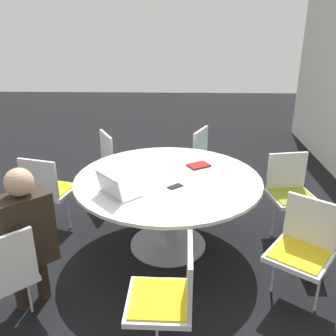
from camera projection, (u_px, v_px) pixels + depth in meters
The scene contains 14 objects.
ground_plane at pixel (168, 245), 3.78m from camera, with size 16.00×16.00×0.00m, color black.
conference_table at pixel (168, 191), 3.56m from camera, with size 1.75×1.75×0.74m.
chair_0 at pixel (1, 273), 2.59m from camera, with size 0.61×0.61×0.85m.
chair_1 at pixel (169, 293), 2.40m from camera, with size 0.45×0.43×0.85m.
chair_2 at pixel (303, 245), 2.90m from camera, with size 0.60×0.60×0.85m.
chair_3 at pixel (290, 189), 3.84m from camera, with size 0.49×0.51×0.85m.
chair_4 at pixel (209, 157), 4.68m from camera, with size 0.58×0.57×0.85m.
chair_5 at pixel (117, 159), 4.63m from camera, with size 0.59×0.58×0.85m.
chair_6 at pixel (48, 187), 3.88m from camera, with size 0.52×0.53×0.85m.
person_0 at pixel (26, 231), 2.72m from camera, with size 0.41×0.41×1.20m.
laptop at pixel (116, 190), 3.13m from camera, with size 0.41×0.41×0.21m.
spiral_notebook at pixel (199, 165), 3.77m from camera, with size 0.24×0.26×0.02m.
cell_phone at pixel (175, 186), 3.32m from camera, with size 0.14×0.15×0.01m.
handbag at pixel (310, 256), 3.37m from camera, with size 0.36×0.16×0.28m.
Camera 1 is at (3.20, 0.10, 2.15)m, focal length 40.00 mm.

